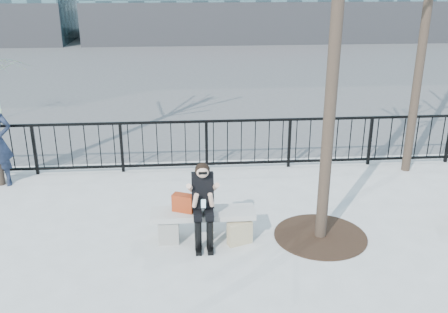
{
  "coord_description": "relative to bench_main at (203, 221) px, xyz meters",
  "views": [
    {
      "loc": [
        -0.23,
        -7.1,
        4.05
      ],
      "look_at": [
        0.4,
        0.8,
        1.1
      ],
      "focal_mm": 40.0,
      "sensor_mm": 36.0,
      "label": 1
    }
  ],
  "objects": [
    {
      "name": "ground",
      "position": [
        0.0,
        0.0,
        -0.3
      ],
      "size": [
        120.0,
        120.0,
        0.0
      ],
      "primitive_type": "plane",
      "color": "#A6A6A1",
      "rests_on": "ground"
    },
    {
      "name": "street_surface",
      "position": [
        0.0,
        15.0,
        -0.3
      ],
      "size": [
        60.0,
        23.0,
        0.01
      ],
      "primitive_type": "cube",
      "color": "#474747",
      "rests_on": "ground"
    },
    {
      "name": "railing",
      "position": [
        0.0,
        3.0,
        0.25
      ],
      "size": [
        14.0,
        0.06,
        1.1
      ],
      "color": "black",
      "rests_on": "ground"
    },
    {
      "name": "tree_grate",
      "position": [
        1.9,
        -0.1,
        -0.29
      ],
      "size": [
        1.5,
        1.5,
        0.02
      ],
      "primitive_type": "cylinder",
      "color": "black",
      "rests_on": "ground"
    },
    {
      "name": "bench_main",
      "position": [
        0.0,
        0.0,
        0.0
      ],
      "size": [
        1.65,
        0.46,
        0.49
      ],
      "color": "gray",
      "rests_on": "ground"
    },
    {
      "name": "seated_woman",
      "position": [
        0.0,
        -0.16,
        0.37
      ],
      "size": [
        0.5,
        0.64,
        1.34
      ],
      "color": "black",
      "rests_on": "ground"
    },
    {
      "name": "handbag",
      "position": [
        -0.3,
        0.02,
        0.33
      ],
      "size": [
        0.38,
        0.29,
        0.28
      ],
      "primitive_type": "cube",
      "rotation": [
        0.0,
        0.0,
        -0.41
      ],
      "color": "#942F12",
      "rests_on": "bench_main"
    },
    {
      "name": "shopping_bag",
      "position": [
        0.57,
        -0.22,
        -0.12
      ],
      "size": [
        0.42,
        0.27,
        0.37
      ],
      "primitive_type": "cube",
      "rotation": [
        0.0,
        0.0,
        0.36
      ],
      "color": "beige",
      "rests_on": "ground"
    }
  ]
}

